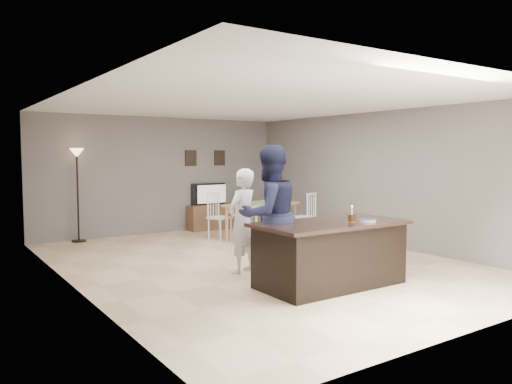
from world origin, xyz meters
TOP-DOWN VIEW (x-y plane):
  - floor at (0.00, 0.00)m, footprint 8.00×8.00m
  - room_shell at (0.00, 0.00)m, footprint 8.00×8.00m
  - kitchen_island at (0.00, -1.80)m, footprint 2.15×1.10m
  - tv_console at (1.20, 3.77)m, footprint 1.20×0.40m
  - television at (1.20, 3.84)m, footprint 0.91×0.12m
  - tv_screen_glow at (1.20, 3.76)m, footprint 0.78×0.00m
  - picture_frames at (1.15, 3.98)m, footprint 1.10×0.02m
  - doorway at (-2.99, -2.30)m, footprint 0.00×2.10m
  - woman at (-0.59, -0.45)m, footprint 0.69×0.58m
  - man at (-0.65, -1.25)m, footprint 0.96×0.75m
  - birthday_cake at (0.24, -1.97)m, footprint 0.15×0.15m
  - plate_stack at (0.43, -2.09)m, footprint 0.23×0.23m
  - dining_table at (1.45, 1.96)m, footprint 2.11×2.28m
  - floor_lamp at (-1.98, 3.79)m, footprint 0.29×0.29m

SIDE VIEW (x-z plane):
  - floor at x=0.00m, z-range 0.00..0.00m
  - tv_console at x=1.20m, z-range 0.00..0.60m
  - kitchen_island at x=0.00m, z-range 0.00..0.90m
  - dining_table at x=1.45m, z-range 0.14..1.14m
  - woman at x=-0.59m, z-range 0.00..1.61m
  - television at x=1.20m, z-range 0.60..1.13m
  - tv_screen_glow at x=1.20m, z-range 0.48..1.26m
  - plate_stack at x=0.43m, z-range 0.90..0.94m
  - birthday_cake at x=0.24m, z-range 0.84..1.07m
  - man at x=-0.65m, z-range 0.00..1.96m
  - doorway at x=-2.99m, z-range -0.07..2.58m
  - floor_lamp at x=-1.98m, z-range 0.54..2.50m
  - room_shell at x=0.00m, z-range -2.32..5.68m
  - picture_frames at x=1.15m, z-range 1.56..1.94m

